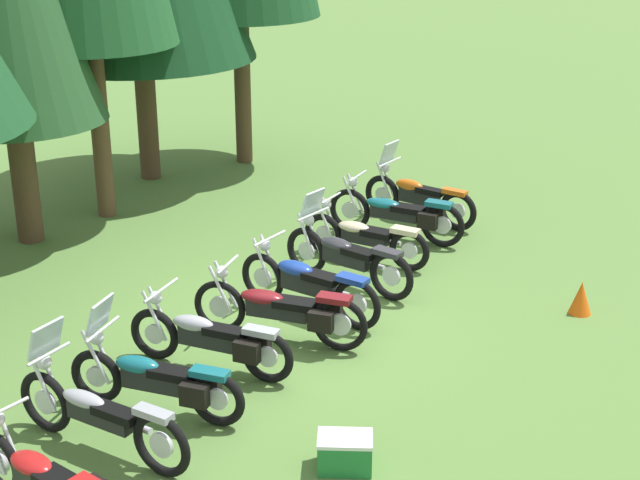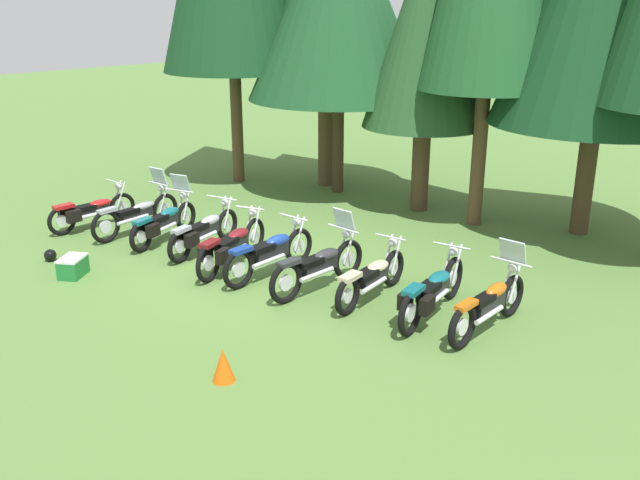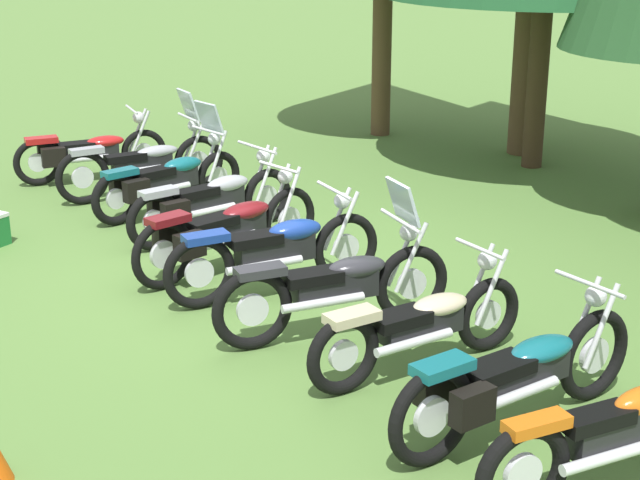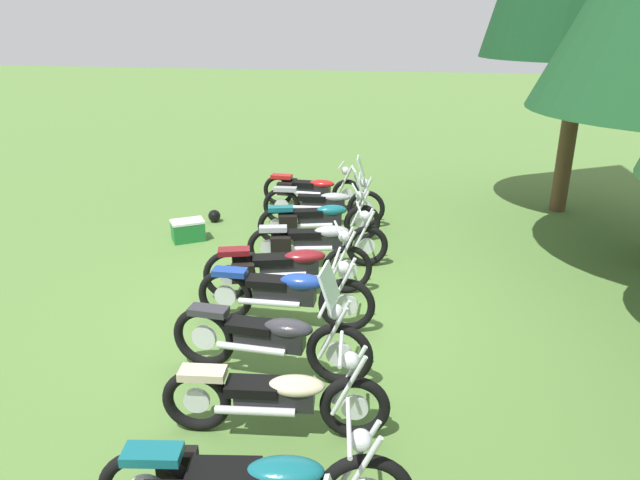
# 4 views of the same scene
# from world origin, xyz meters

# --- Properties ---
(ground_plane) EXTENTS (80.00, 80.00, 0.00)m
(ground_plane) POSITION_xyz_m (0.00, 0.00, 0.00)
(ground_plane) COLOR #547A38
(motorcycle_1) EXTENTS (0.61, 2.38, 1.37)m
(motorcycle_1) POSITION_xyz_m (-3.56, -0.27, 0.46)
(motorcycle_1) COLOR black
(motorcycle_1) RESTS_ON ground_plane
(motorcycle_2) EXTENTS (0.95, 2.16, 1.35)m
(motorcycle_2) POSITION_xyz_m (-2.65, -0.23, 0.45)
(motorcycle_2) COLOR black
(motorcycle_2) RESTS_ON ground_plane
(motorcycle_3) EXTENTS (0.93, 2.24, 1.00)m
(motorcycle_3) POSITION_xyz_m (-1.52, -0.06, 0.44)
(motorcycle_3) COLOR black
(motorcycle_3) RESTS_ON ground_plane
(motorcycle_4) EXTENTS (1.01, 2.36, 1.03)m
(motorcycle_4) POSITION_xyz_m (-0.39, -0.27, 0.47)
(motorcycle_4) COLOR black
(motorcycle_4) RESTS_ON ground_plane
(motorcycle_5) EXTENTS (0.71, 2.35, 1.02)m
(motorcycle_5) POSITION_xyz_m (0.47, -0.04, 0.48)
(motorcycle_5) COLOR black
(motorcycle_5) RESTS_ON ground_plane
(motorcycle_6) EXTENTS (0.74, 2.33, 1.38)m
(motorcycle_6) POSITION_xyz_m (1.60, 0.09, 0.48)
(motorcycle_6) COLOR black
(motorcycle_6) RESTS_ON ground_plane
(motorcycle_7) EXTENTS (0.63, 2.20, 0.99)m
(motorcycle_7) POSITION_xyz_m (2.56, 0.38, 0.43)
(motorcycle_7) COLOR black
(motorcycle_7) RESTS_ON ground_plane
(motorcycle_8) EXTENTS (0.84, 2.43, 1.03)m
(motorcycle_8) POSITION_xyz_m (3.72, 0.49, 0.46)
(motorcycle_8) COLOR black
(motorcycle_8) RESTS_ON ground_plane
(motorcycle_9) EXTENTS (0.72, 2.25, 1.37)m
(motorcycle_9) POSITION_xyz_m (4.67, 0.67, 0.47)
(motorcycle_9) COLOR black
(motorcycle_9) RESTS_ON ground_plane
(picnic_cooler) EXTENTS (0.64, 0.69, 0.38)m
(picnic_cooler) POSITION_xyz_m (-2.28, -2.58, 0.19)
(picnic_cooler) COLOR #1E7233
(picnic_cooler) RESTS_ON ground_plane
(traffic_cone) EXTENTS (0.32, 0.32, 0.48)m
(traffic_cone) POSITION_xyz_m (2.75, -3.14, 0.24)
(traffic_cone) COLOR #EA590F
(traffic_cone) RESTS_ON ground_plane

